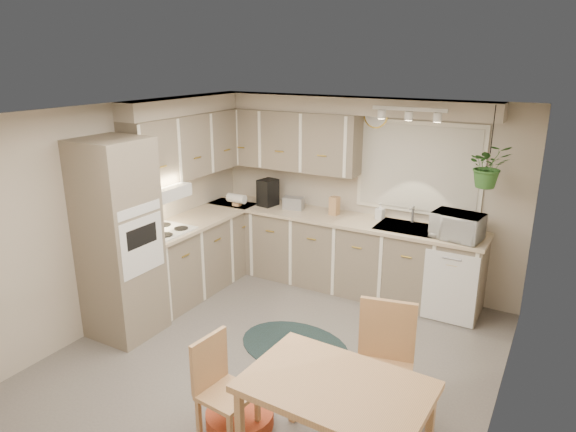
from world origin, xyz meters
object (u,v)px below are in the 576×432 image
object	(u,v)px
chair_left	(228,392)
pet_bed	(240,418)
microwave	(458,223)
braided_rug	(295,346)
dining_table	(335,431)
chair_back	(382,371)

from	to	relation	value
chair_left	pet_bed	distance (m)	0.39
microwave	braided_rug	bearing A→B (deg)	-122.16
chair_left	microwave	distance (m)	3.13
dining_table	pet_bed	world-z (taller)	dining_table
chair_back	microwave	size ratio (longest dim) A/B	1.94
dining_table	chair_back	distance (m)	0.68
dining_table	chair_left	bearing A→B (deg)	-177.25
chair_back	braided_rug	distance (m)	1.45
chair_left	microwave	world-z (taller)	microwave
chair_left	braided_rug	world-z (taller)	chair_left
pet_bed	braided_rug	bearing A→B (deg)	98.19
braided_rug	microwave	size ratio (longest dim) A/B	2.27
dining_table	braided_rug	size ratio (longest dim) A/B	1.03
chair_left	microwave	bearing A→B (deg)	166.24
braided_rug	pet_bed	size ratio (longest dim) A/B	2.17
chair_left	dining_table	bearing A→B (deg)	98.83
dining_table	braided_rug	world-z (taller)	dining_table
dining_table	braided_rug	bearing A→B (deg)	127.87
braided_rug	chair_left	bearing A→B (deg)	-82.33
chair_back	pet_bed	xyz separation A→B (m)	(-0.99, -0.55, -0.44)
chair_back	dining_table	bearing A→B (deg)	69.64
dining_table	microwave	xyz separation A→B (m)	(0.16, 2.83, 0.73)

